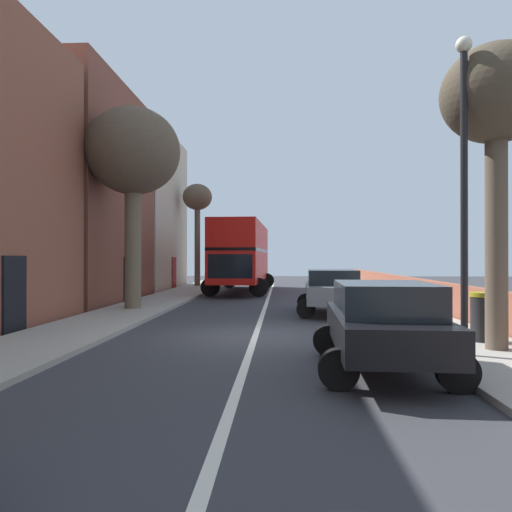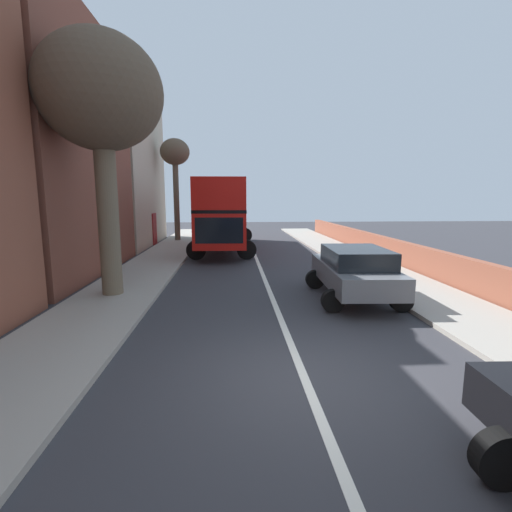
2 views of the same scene
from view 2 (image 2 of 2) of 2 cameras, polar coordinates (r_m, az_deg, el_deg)
ground_plane at (r=6.72m, az=7.67°, el=-18.59°), size 84.00×84.00×0.00m
road_centre_line at (r=6.72m, az=7.67°, el=-18.56°), size 0.16×54.00×0.01m
sidewalk_left at (r=7.54m, az=-33.98°, el=-16.44°), size 2.60×60.00×0.12m
double_decker_bus at (r=22.28m, az=-4.95°, el=7.05°), size 3.75×11.12×4.06m
parked_car_grey_right_1 at (r=11.61m, az=15.10°, el=-2.11°), size 2.65×4.41×1.62m
street_tree_left_2 at (r=12.48m, az=-23.01°, el=21.76°), size 3.60×3.60×7.71m
street_tree_left_4 at (r=26.99m, az=-12.50°, el=14.82°), size 2.03×2.03×7.07m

